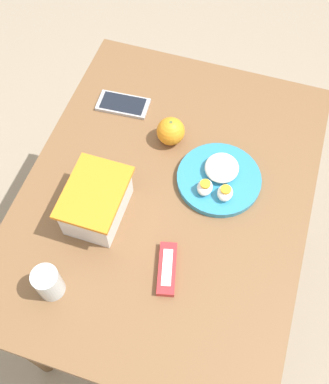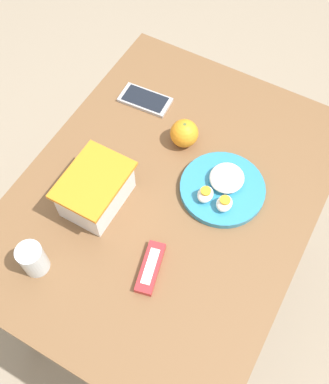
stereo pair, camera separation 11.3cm
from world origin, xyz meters
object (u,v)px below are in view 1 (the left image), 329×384
(orange_fruit, at_px, (171,131))
(candy_bar, at_px, (167,269))
(food_container, at_px, (97,203))
(drinking_glass, at_px, (48,283))
(cell_phone, at_px, (123,104))
(rice_plate, at_px, (219,178))

(orange_fruit, xyz_separation_m, candy_bar, (-0.37, -0.11, -0.03))
(food_container, height_order, orange_fruit, food_container)
(candy_bar, xyz_separation_m, drinking_glass, (-0.12, 0.24, 0.03))
(food_container, height_order, cell_phone, food_container)
(food_container, distance_m, drinking_glass, 0.22)
(orange_fruit, bearing_deg, drinking_glass, 164.94)
(drinking_glass, bearing_deg, rice_plate, -36.16)
(food_container, height_order, drinking_glass, food_container)
(orange_fruit, distance_m, drinking_glass, 0.51)
(candy_bar, distance_m, drinking_glass, 0.27)
(orange_fruit, bearing_deg, rice_plate, -119.31)
(cell_phone, height_order, drinking_glass, drinking_glass)
(candy_bar, bearing_deg, rice_plate, -11.12)
(rice_plate, xyz_separation_m, drinking_glass, (-0.40, 0.29, 0.03))
(food_container, relative_size, candy_bar, 1.38)
(rice_plate, height_order, candy_bar, rice_plate)
(candy_bar, height_order, cell_phone, candy_bar)
(orange_fruit, relative_size, rice_plate, 0.35)
(food_container, xyz_separation_m, drinking_glass, (-0.22, 0.03, -0.00))
(food_container, bearing_deg, drinking_glass, 172.77)
(orange_fruit, distance_m, rice_plate, 0.19)
(rice_plate, xyz_separation_m, candy_bar, (-0.28, 0.05, -0.01))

